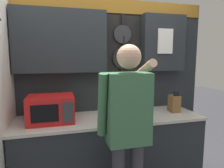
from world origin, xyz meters
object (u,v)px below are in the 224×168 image
microwave (51,109)px  person (128,123)px  knife_block (174,103)px  utensil_crock (128,109)px

microwave → person: bearing=-38.8°
knife_block → utensil_crock: (-0.61, 0.00, -0.03)m
utensil_crock → person: (-0.20, -0.55, 0.02)m
knife_block → utensil_crock: size_ratio=0.97×
person → utensil_crock: bearing=69.9°
knife_block → person: size_ratio=0.16×
microwave → person: size_ratio=0.28×
utensil_crock → person: 0.59m
microwave → person: (0.68, -0.55, -0.04)m
microwave → utensil_crock: size_ratio=1.65×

